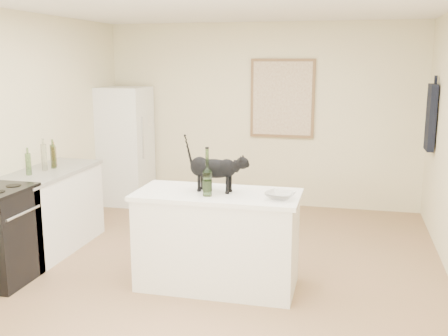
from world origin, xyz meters
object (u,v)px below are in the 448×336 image
fridge (125,146)px  black_cat (214,171)px  wine_bottle (207,175)px  glass_bowl (280,196)px

fridge → black_cat: (2.01, -2.52, 0.24)m
wine_bottle → glass_bowl: (0.64, 0.03, -0.16)m
fridge → wine_bottle: fridge is taller
fridge → glass_bowl: size_ratio=6.76×
fridge → glass_bowl: 3.74m
black_cat → glass_bowl: 0.66m
wine_bottle → glass_bowl: 0.66m
wine_bottle → black_cat: bearing=85.0°
wine_bottle → glass_bowl: wine_bottle is taller
fridge → glass_bowl: fridge is taller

